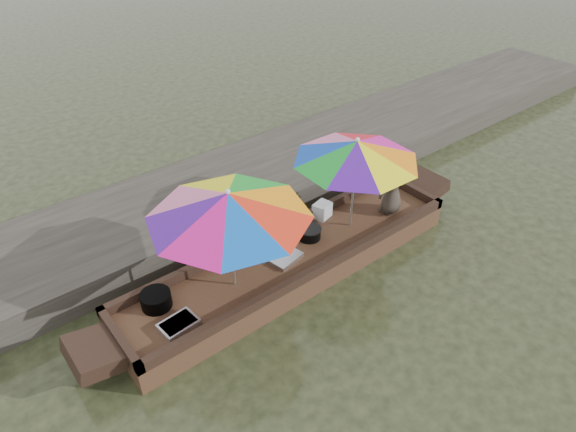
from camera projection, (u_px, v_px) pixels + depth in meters
water at (292, 272)px, 7.82m from camera, size 80.00×80.00×0.00m
dock at (214, 197)px, 9.07m from camera, size 22.00×2.20×0.50m
boat_hull at (292, 264)px, 7.72m from camera, size 5.48×1.20×0.35m
cooking_pot at (156, 300)px, 6.70m from camera, size 0.40×0.40×0.21m
tray_crayfish at (179, 325)px, 6.43m from camera, size 0.50×0.37×0.09m
tray_scallop at (285, 258)px, 7.51m from camera, size 0.53×0.41×0.06m
charcoal_grill at (309, 233)px, 7.91m from camera, size 0.35×0.35×0.17m
supply_bag at (322, 210)px, 8.33m from camera, size 0.32×0.28×0.26m
vendor at (393, 184)px, 8.24m from camera, size 0.56×0.41×1.05m
umbrella_bow at (231, 240)px, 6.65m from camera, size 2.38×2.38×1.55m
umbrella_stern at (354, 184)px, 7.77m from camera, size 2.52×2.52×1.55m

